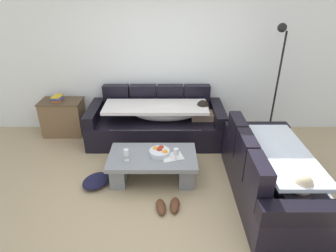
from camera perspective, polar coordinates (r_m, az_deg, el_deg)
ground_plane at (r=3.70m, az=-0.64°, el=-15.11°), size 14.00×14.00×0.00m
back_wall at (r=5.03m, az=-0.39°, el=13.94°), size 9.00×0.10×2.70m
couch_along_wall at (r=4.87m, az=-1.84°, el=0.76°), size 2.28×0.92×0.88m
couch_near_window at (r=3.80m, az=20.38°, el=-9.37°), size 0.92×1.89×0.88m
coffee_table at (r=3.95m, az=-2.95°, el=-7.66°), size 1.20×0.68×0.38m
fruit_bowl at (r=3.86m, az=-1.52°, el=-5.23°), size 0.28×0.28×0.10m
wine_glass_near_left at (r=3.74m, az=-8.27°, el=-5.38°), size 0.07×0.07×0.17m
wine_glass_near_right at (r=3.72m, az=1.78°, el=-5.31°), size 0.07×0.07×0.17m
open_magazine at (r=3.83m, az=1.02°, el=-6.23°), size 0.33×0.28×0.01m
side_cabinet at (r=5.42m, az=-20.18°, el=1.69°), size 0.72×0.44×0.64m
book_stack_on_cabinet at (r=5.30m, az=-21.29°, el=5.28°), size 0.18×0.23×0.09m
floor_lamp at (r=5.03m, az=21.22°, el=9.37°), size 0.33×0.31×1.95m
pair_of_shoes at (r=3.58m, az=0.12°, el=-15.81°), size 0.32×0.31×0.09m
crumpled_garment at (r=4.05m, az=-14.15°, el=-10.68°), size 0.49×0.51×0.12m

